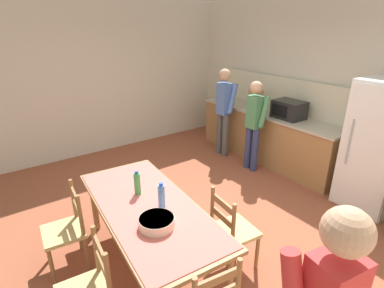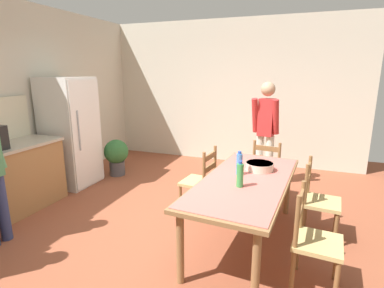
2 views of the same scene
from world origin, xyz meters
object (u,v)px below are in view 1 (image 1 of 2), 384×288
object	(u,v)px
person_at_sink	(224,108)
chair_side_near_left	(67,230)
chair_side_far_right	(232,230)
serving_bowl	(157,222)
bottle_near_centre	(137,183)
paper_bag	(255,99)
person_at_counter	(254,122)
microwave	(289,110)
refrigerator	(378,147)
bottle_off_centre	(161,196)
dining_table	(148,212)

from	to	relation	value
person_at_sink	chair_side_near_left	bearing A→B (deg)	-158.80
chair_side_far_right	serving_bowl	bearing A→B (deg)	84.68
serving_bowl	bottle_near_centre	bearing A→B (deg)	169.40
paper_bag	person_at_counter	xyz separation A→B (m)	(0.47, -0.51, -0.23)
microwave	paper_bag	size ratio (longest dim) A/B	1.39
chair_side_near_left	chair_side_far_right	size ratio (longest dim) A/B	1.00
refrigerator	chair_side_near_left	size ratio (longest dim) A/B	1.97
bottle_near_centre	bottle_off_centre	xyz separation A→B (m)	(0.36, 0.08, 0.00)
refrigerator	bottle_near_centre	bearing A→B (deg)	-108.81
serving_bowl	person_at_sink	xyz separation A→B (m)	(-2.13, 2.68, 0.14)
person_at_sink	refrigerator	bearing A→B (deg)	-79.41
bottle_off_centre	chair_side_near_left	bearing A→B (deg)	-127.93
bottle_off_centre	chair_side_far_right	size ratio (longest dim) A/B	0.30
refrigerator	chair_side_far_right	distance (m)	2.43
bottle_off_centre	person_at_counter	distance (m)	2.70
chair_side_near_left	bottle_off_centre	bearing A→B (deg)	57.14
chair_side_far_right	person_at_counter	world-z (taller)	person_at_counter
paper_bag	bottle_off_centre	xyz separation A→B (m)	(1.56, -2.97, -0.24)
refrigerator	bottle_near_centre	world-z (taller)	refrigerator
refrigerator	paper_bag	xyz separation A→B (m)	(-2.24, 0.01, 0.21)
paper_bag	serving_bowl	xyz separation A→B (m)	(1.80, -3.17, -0.31)
paper_bag	chair_side_far_right	bearing A→B (deg)	-50.52
chair_side_far_right	bottle_off_centre	bearing A→B (deg)	62.22
refrigerator	bottle_near_centre	xyz separation A→B (m)	(-1.04, -3.04, -0.02)
bottle_near_centre	dining_table	bearing A→B (deg)	-4.42
refrigerator	paper_bag	world-z (taller)	refrigerator
dining_table	serving_bowl	distance (m)	0.38
bottle_off_centre	person_at_sink	world-z (taller)	person_at_sink
paper_bag	serving_bowl	distance (m)	3.66
chair_side_near_left	person_at_counter	bearing A→B (deg)	103.40
dining_table	bottle_near_centre	world-z (taller)	bottle_near_centre
serving_bowl	person_at_sink	distance (m)	3.42
microwave	person_at_sink	size ratio (longest dim) A/B	0.30
dining_table	bottle_near_centre	size ratio (longest dim) A/B	7.73
dining_table	person_at_sink	distance (m)	3.15
chair_side_far_right	refrigerator	bearing A→B (deg)	-90.38
paper_bag	chair_side_near_left	bearing A→B (deg)	-75.96
microwave	serving_bowl	world-z (taller)	microwave
microwave	person_at_counter	size ratio (longest dim) A/B	0.32
dining_table	serving_bowl	size ratio (longest dim) A/B	6.52
serving_bowl	paper_bag	bearing A→B (deg)	119.61
microwave	serving_bowl	size ratio (longest dim) A/B	1.56
person_at_sink	chair_side_far_right	bearing A→B (deg)	-129.54
bottle_near_centre	bottle_off_centre	world-z (taller)	same
microwave	bottle_near_centre	xyz separation A→B (m)	(0.44, -3.06, -0.21)
chair_side_far_right	microwave	bearing A→B (deg)	-56.99
bottle_off_centre	chair_side_far_right	distance (m)	0.83
chair_side_far_right	bottle_near_centre	bearing A→B (deg)	47.76
refrigerator	person_at_sink	distance (m)	2.61
bottle_off_centre	chair_side_near_left	xyz separation A→B (m)	(-0.62, -0.79, -0.43)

